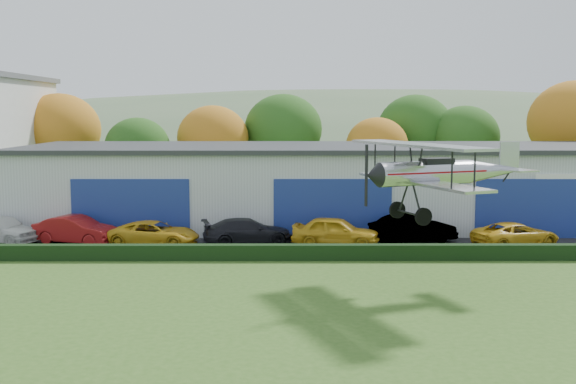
{
  "coord_description": "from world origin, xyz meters",
  "views": [
    {
      "loc": [
        2.22,
        -17.96,
        7.57
      ],
      "look_at": [
        2.32,
        12.1,
        4.0
      ],
      "focal_mm": 42.38,
      "sensor_mm": 36.0,
      "label": 1
    }
  ],
  "objects_px": {
    "car_3": "(248,231)",
    "car_2": "(155,234)",
    "car_0": "(2,229)",
    "car_5": "(413,229)",
    "car_4": "(336,232)",
    "car_1": "(76,230)",
    "hangar": "(327,184)",
    "biplane": "(438,170)",
    "car_6": "(516,235)"
  },
  "relations": [
    {
      "from": "car_3",
      "to": "car_2",
      "type": "bearing_deg",
      "value": 81.58
    },
    {
      "from": "car_0",
      "to": "car_5",
      "type": "relative_size",
      "value": 0.94
    },
    {
      "from": "car_0",
      "to": "car_4",
      "type": "relative_size",
      "value": 0.96
    },
    {
      "from": "car_0",
      "to": "car_1",
      "type": "height_order",
      "value": "car_0"
    },
    {
      "from": "hangar",
      "to": "car_5",
      "type": "xyz_separation_m",
      "value": [
        4.53,
        -7.5,
        -1.78
      ]
    },
    {
      "from": "car_1",
      "to": "biplane",
      "type": "bearing_deg",
      "value": -100.06
    },
    {
      "from": "car_1",
      "to": "car_4",
      "type": "relative_size",
      "value": 0.99
    },
    {
      "from": "car_3",
      "to": "car_6",
      "type": "bearing_deg",
      "value": -106.54
    },
    {
      "from": "car_3",
      "to": "biplane",
      "type": "xyz_separation_m",
      "value": [
        8.63,
        -9.56,
        4.32
      ]
    },
    {
      "from": "car_1",
      "to": "biplane",
      "type": "xyz_separation_m",
      "value": [
        18.44,
        -9.72,
        4.26
      ]
    },
    {
      "from": "car_1",
      "to": "biplane",
      "type": "relative_size",
      "value": 0.56
    },
    {
      "from": "car_0",
      "to": "car_6",
      "type": "height_order",
      "value": "car_0"
    },
    {
      "from": "car_1",
      "to": "car_0",
      "type": "bearing_deg",
      "value": 102.25
    },
    {
      "from": "car_4",
      "to": "car_2",
      "type": "bearing_deg",
      "value": 101.33
    },
    {
      "from": "biplane",
      "to": "car_4",
      "type": "bearing_deg",
      "value": 90.88
    },
    {
      "from": "biplane",
      "to": "car_0",
      "type": "bearing_deg",
      "value": 134.75
    },
    {
      "from": "car_0",
      "to": "biplane",
      "type": "height_order",
      "value": "biplane"
    },
    {
      "from": "hangar",
      "to": "car_5",
      "type": "relative_size",
      "value": 8.12
    },
    {
      "from": "car_4",
      "to": "car_5",
      "type": "distance_m",
      "value": 4.61
    },
    {
      "from": "car_4",
      "to": "hangar",
      "type": "bearing_deg",
      "value": 12.24
    },
    {
      "from": "car_2",
      "to": "car_5",
      "type": "relative_size",
      "value": 1.0
    },
    {
      "from": "car_3",
      "to": "biplane",
      "type": "distance_m",
      "value": 13.58
    },
    {
      "from": "car_1",
      "to": "car_5",
      "type": "distance_m",
      "value": 19.3
    },
    {
      "from": "car_0",
      "to": "car_1",
      "type": "bearing_deg",
      "value": -70.73
    },
    {
      "from": "car_6",
      "to": "biplane",
      "type": "bearing_deg",
      "value": 123.65
    },
    {
      "from": "car_5",
      "to": "biplane",
      "type": "relative_size",
      "value": 0.58
    },
    {
      "from": "car_5",
      "to": "car_6",
      "type": "xyz_separation_m",
      "value": [
        5.54,
        -1.15,
        -0.14
      ]
    },
    {
      "from": "hangar",
      "to": "car_1",
      "type": "relative_size",
      "value": 8.39
    },
    {
      "from": "car_2",
      "to": "car_4",
      "type": "distance_m",
      "value": 10.17
    },
    {
      "from": "car_0",
      "to": "car_6",
      "type": "relative_size",
      "value": 0.96
    },
    {
      "from": "car_2",
      "to": "biplane",
      "type": "height_order",
      "value": "biplane"
    },
    {
      "from": "hangar",
      "to": "car_1",
      "type": "xyz_separation_m",
      "value": [
        -14.77,
        -7.69,
        -1.81
      ]
    },
    {
      "from": "hangar",
      "to": "car_5",
      "type": "bearing_deg",
      "value": -58.88
    },
    {
      "from": "hangar",
      "to": "car_1",
      "type": "bearing_deg",
      "value": -152.49
    },
    {
      "from": "car_4",
      "to": "car_6",
      "type": "xyz_separation_m",
      "value": [
        10.05,
        -0.2,
        -0.15
      ]
    },
    {
      "from": "car_6",
      "to": "car_0",
      "type": "bearing_deg",
      "value": 67.09
    },
    {
      "from": "car_1",
      "to": "car_5",
      "type": "bearing_deg",
      "value": -71.71
    },
    {
      "from": "car_6",
      "to": "hangar",
      "type": "bearing_deg",
      "value": 29.11
    },
    {
      "from": "car_4",
      "to": "car_5",
      "type": "relative_size",
      "value": 0.98
    },
    {
      "from": "car_0",
      "to": "car_4",
      "type": "distance_m",
      "value": 19.21
    },
    {
      "from": "car_0",
      "to": "car_5",
      "type": "distance_m",
      "value": 23.69
    },
    {
      "from": "car_6",
      "to": "car_2",
      "type": "bearing_deg",
      "value": 68.83
    },
    {
      "from": "car_0",
      "to": "car_3",
      "type": "bearing_deg",
      "value": -67.59
    },
    {
      "from": "car_0",
      "to": "car_4",
      "type": "xyz_separation_m",
      "value": [
        19.18,
        -1.18,
        0.03
      ]
    },
    {
      "from": "car_0",
      "to": "biplane",
      "type": "relative_size",
      "value": 0.55
    },
    {
      "from": "car_6",
      "to": "car_3",
      "type": "bearing_deg",
      "value": 66.74
    },
    {
      "from": "car_1",
      "to": "car_5",
      "type": "height_order",
      "value": "car_5"
    },
    {
      "from": "car_2",
      "to": "car_4",
      "type": "bearing_deg",
      "value": -82.13
    },
    {
      "from": "car_0",
      "to": "car_2",
      "type": "height_order",
      "value": "car_0"
    },
    {
      "from": "car_0",
      "to": "hangar",
      "type": "bearing_deg",
      "value": -44.46
    }
  ]
}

